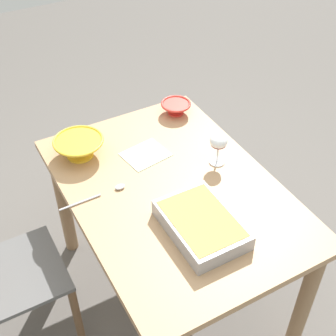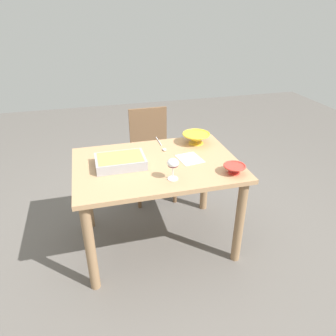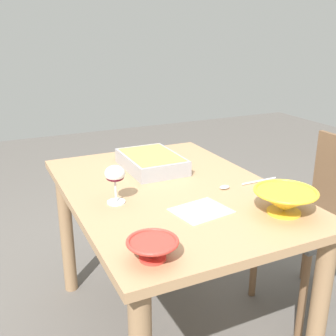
# 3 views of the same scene
# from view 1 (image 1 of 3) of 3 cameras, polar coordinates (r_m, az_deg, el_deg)

# --- Properties ---
(ground_plane) EXTENTS (8.00, 8.00, 0.00)m
(ground_plane) POSITION_cam_1_polar(r_m,az_deg,el_deg) (2.53, 0.47, -14.56)
(ground_plane) COLOR #5B5651
(dining_table) EXTENTS (1.19, 0.83, 0.73)m
(dining_table) POSITION_cam_1_polar(r_m,az_deg,el_deg) (2.06, 0.57, -4.89)
(dining_table) COLOR tan
(dining_table) RESTS_ON ground_plane
(wine_glass) EXTENTS (0.08, 0.08, 0.15)m
(wine_glass) POSITION_cam_1_polar(r_m,az_deg,el_deg) (2.04, 6.16, 3.01)
(wine_glass) COLOR white
(wine_glass) RESTS_ON dining_table
(casserole_dish) EXTENTS (0.35, 0.24, 0.07)m
(casserole_dish) POSITION_cam_1_polar(r_m,az_deg,el_deg) (1.79, 4.07, -6.78)
(casserole_dish) COLOR #99999E
(casserole_dish) RESTS_ON dining_table
(mixing_bowl) EXTENTS (0.15, 0.15, 0.06)m
(mixing_bowl) POSITION_cam_1_polar(r_m,az_deg,el_deg) (2.39, 0.96, 7.39)
(mixing_bowl) COLOR red
(mixing_bowl) RESTS_ON dining_table
(small_bowl) EXTENTS (0.23, 0.23, 0.09)m
(small_bowl) POSITION_cam_1_polar(r_m,az_deg,el_deg) (2.14, -10.75, 2.56)
(small_bowl) COLOR yellow
(small_bowl) RESTS_ON dining_table
(serving_spoon) EXTENTS (0.03, 0.29, 0.01)m
(serving_spoon) POSITION_cam_1_polar(r_m,az_deg,el_deg) (1.96, -7.65, -2.98)
(serving_spoon) COLOR silver
(serving_spoon) RESTS_ON dining_table
(napkin) EXTENTS (0.19, 0.22, 0.00)m
(napkin) POSITION_cam_1_polar(r_m,az_deg,el_deg) (2.14, -2.69, 1.67)
(napkin) COLOR #B2CCB7
(napkin) RESTS_ON dining_table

